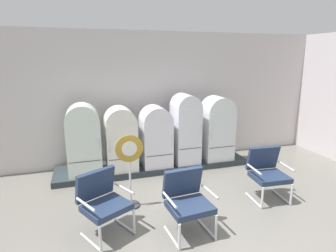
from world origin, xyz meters
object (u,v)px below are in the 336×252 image
refrigerator_1 (121,137)px  armchair_center (187,198)px  refrigerator_3 (185,126)px  refrigerator_4 (217,127)px  sign_stand (130,172)px  refrigerator_0 (83,138)px  armchair_left (103,200)px  armchair_right (267,171)px  refrigerator_2 (156,135)px

refrigerator_1 → armchair_center: size_ratio=1.46×
refrigerator_3 → refrigerator_4: (0.81, -0.05, -0.05)m
refrigerator_4 → sign_stand: bearing=-149.0°
refrigerator_0 → refrigerator_4: refrigerator_4 is taller
armchair_left → armchair_right: bearing=3.8°
refrigerator_0 → refrigerator_3: (2.33, 0.02, 0.07)m
refrigerator_0 → refrigerator_1: refrigerator_0 is taller
refrigerator_0 → refrigerator_3: bearing=0.5°
refrigerator_0 → refrigerator_4: bearing=-0.5°
refrigerator_0 → armchair_center: size_ratio=1.57×
refrigerator_1 → armchair_center: (0.66, -2.43, -0.33)m
armchair_left → sign_stand: size_ratio=0.73×
refrigerator_2 → armchair_left: (-1.36, -2.09, -0.32)m
refrigerator_2 → armchair_center: refrigerator_2 is taller
refrigerator_4 → refrigerator_1: bearing=179.3°
refrigerator_0 → armchair_center: refrigerator_0 is taller
refrigerator_4 → armchair_right: 1.91m
armchair_center → sign_stand: sign_stand is taller
refrigerator_2 → sign_stand: size_ratio=1.05×
refrigerator_3 → sign_stand: refrigerator_3 is taller
refrigerator_2 → refrigerator_4: (1.55, -0.03, 0.09)m
refrigerator_4 → armchair_center: (-1.69, -2.40, -0.41)m
refrigerator_2 → refrigerator_3: bearing=1.3°
refrigerator_3 → sign_stand: 2.20m
armchair_center → sign_stand: (-0.70, 0.96, 0.11)m
refrigerator_1 → refrigerator_4: refrigerator_4 is taller
armchair_center → refrigerator_4: bearing=54.8°
refrigerator_1 → sign_stand: 1.49m
armchair_left → sign_stand: bearing=50.4°
refrigerator_3 → refrigerator_1: bearing=-179.5°
armchair_left → armchair_center: same height
refrigerator_4 → armchair_left: size_ratio=1.61×
armchair_center → sign_stand: 1.19m
refrigerator_3 → refrigerator_4: bearing=-3.2°
refrigerator_0 → armchair_left: (0.23, -2.09, -0.39)m
refrigerator_3 → sign_stand: bearing=-136.8°
armchair_center → sign_stand: size_ratio=0.73×
refrigerator_2 → armchair_right: 2.53m
refrigerator_0 → refrigerator_2: size_ratio=1.09×
refrigerator_3 → armchair_center: refrigerator_3 is taller
armchair_right → refrigerator_4: bearing=93.3°
refrigerator_1 → armchair_right: size_ratio=1.46×
armchair_left → refrigerator_1: bearing=75.0°
refrigerator_1 → armchair_right: (2.46, -1.89, -0.33)m
refrigerator_0 → refrigerator_4: size_ratio=0.98×
refrigerator_3 → armchair_center: size_ratio=1.69×
refrigerator_4 → armchair_left: bearing=-144.7°
refrigerator_3 → refrigerator_0: bearing=-179.5°
refrigerator_3 → armchair_left: (-2.10, -2.11, -0.46)m
armchair_left → armchair_center: size_ratio=1.00×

